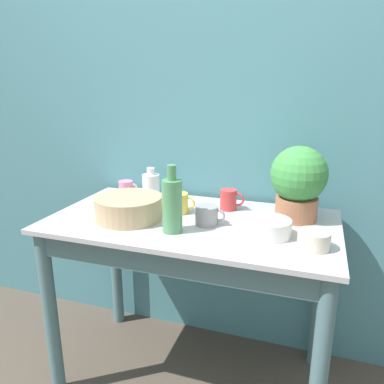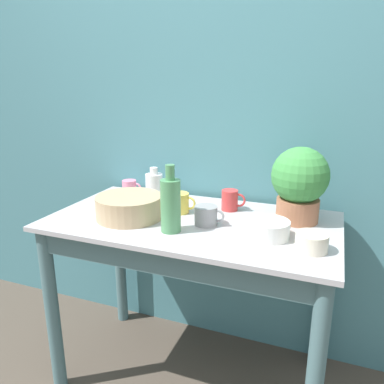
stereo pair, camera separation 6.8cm
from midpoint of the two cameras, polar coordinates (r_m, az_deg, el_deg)
wall_back at (r=1.86m, az=5.41°, el=11.25°), size 6.00×0.05×2.40m
counter_table at (r=1.64m, az=0.89°, el=-9.97°), size 1.20×0.66×0.81m
potted_plant at (r=1.59m, az=17.25°, el=1.46°), size 0.23×0.23×0.31m
bowl_wash_large at (r=1.61m, az=-8.35°, el=-2.25°), size 0.28×0.28×0.10m
bottle_tall at (r=1.43m, az=-1.93°, el=-1.88°), size 0.08×0.08×0.26m
bottle_short at (r=1.88m, az=-4.76°, el=1.08°), size 0.09×0.09×0.15m
mug_yellow at (r=1.66m, az=-0.71°, el=-1.68°), size 0.12×0.09×0.09m
mug_grey at (r=1.52m, az=3.47°, el=-3.60°), size 0.12×0.09×0.08m
mug_pink at (r=1.92m, az=-8.45°, el=0.59°), size 0.10×0.07×0.08m
mug_red at (r=1.70m, az=7.00°, el=-1.25°), size 0.11×0.07×0.09m
bowl_small_enamel_white at (r=1.44m, az=12.79°, el=-5.51°), size 0.16×0.16×0.06m
bowl_small_cream at (r=1.37m, az=19.14°, el=-7.24°), size 0.11×0.11×0.06m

